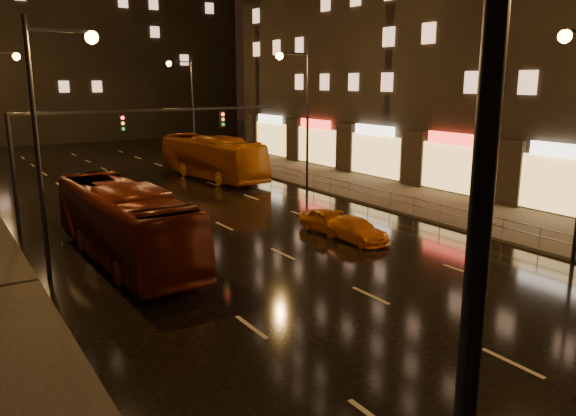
{
  "coord_description": "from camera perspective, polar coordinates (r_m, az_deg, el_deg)",
  "views": [
    {
      "loc": [
        -13.01,
        -10.64,
        7.69
      ],
      "look_at": [
        -0.64,
        8.59,
        2.5
      ],
      "focal_mm": 35.0,
      "sensor_mm": 36.0,
      "label": 1
    }
  ],
  "objects": [
    {
      "name": "railing_right",
      "position": [
        37.49,
        6.18,
        2.27
      ],
      "size": [
        0.05,
        56.0,
        1.0
      ],
      "color": "#99999E",
      "rests_on": "sidewalk_right"
    },
    {
      "name": "building_distant",
      "position": [
        85.0,
        -22.19,
        18.86
      ],
      "size": [
        44.0,
        16.0,
        36.0
      ],
      "primitive_type": "cube",
      "color": "black",
      "rests_on": "ground"
    },
    {
      "name": "bus_curb",
      "position": [
        45.56,
        -7.74,
        5.11
      ],
      "size": [
        3.96,
        12.39,
        3.39
      ],
      "primitive_type": "imported",
      "rotation": [
        0.0,
        0.0,
        0.09
      ],
      "color": "#A95410",
      "rests_on": "ground"
    },
    {
      "name": "taxi_near",
      "position": [
        29.19,
        4.06,
        -1.3
      ],
      "size": [
        1.58,
        3.58,
        1.2
      ],
      "primitive_type": "imported",
      "rotation": [
        0.0,
        0.0,
        0.05
      ],
      "color": "#C86A12",
      "rests_on": "ground"
    },
    {
      "name": "taxi_far",
      "position": [
        27.81,
        6.86,
        -2.15
      ],
      "size": [
        1.76,
        3.96,
        1.13
      ],
      "primitive_type": "imported",
      "rotation": [
        0.0,
        0.0,
        0.05
      ],
      "color": "orange",
      "rests_on": "ground"
    },
    {
      "name": "ground",
      "position": [
        34.17,
        -9.48,
        -0.4
      ],
      "size": [
        140.0,
        140.0,
        0.0
      ],
      "primitive_type": "plane",
      "color": "black",
      "rests_on": "ground"
    },
    {
      "name": "traffic_signal",
      "position": [
        31.79,
        -18.24,
        6.82
      ],
      "size": [
        15.31,
        0.32,
        6.2
      ],
      "color": "black",
      "rests_on": "ground"
    },
    {
      "name": "sidewalk_right",
      "position": [
        37.66,
        12.94,
        0.79
      ],
      "size": [
        7.0,
        70.0,
        0.15
      ],
      "primitive_type": "cube",
      "color": "#38332D",
      "rests_on": "ground"
    },
    {
      "name": "streetlight_left",
      "position": [
        5.03,
        23.6,
        -2.76
      ],
      "size": [
        2.64,
        0.5,
        10.0
      ],
      "color": "black",
      "rests_on": "ground"
    },
    {
      "name": "bus_red",
      "position": [
        25.44,
        -16.32,
        -1.42
      ],
      "size": [
        3.08,
        12.08,
        3.35
      ],
      "primitive_type": "imported",
      "rotation": [
        0.0,
        0.0,
        0.02
      ],
      "color": "#57180C",
      "rests_on": "ground"
    }
  ]
}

